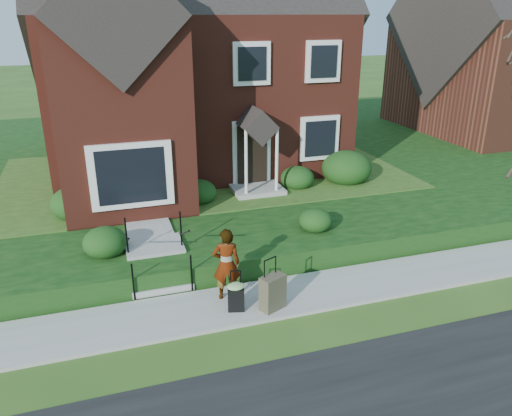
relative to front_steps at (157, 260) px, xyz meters
name	(u,v)px	position (x,y,z in m)	size (l,w,h in m)	color
ground	(280,299)	(2.50, -1.84, -0.47)	(120.00, 120.00, 0.00)	#2D5119
sidewalk	(280,297)	(2.50, -1.84, -0.43)	(60.00, 1.60, 0.08)	#9E9B93
terrace	(279,152)	(6.50, 9.06, -0.17)	(44.00, 20.00, 0.60)	black
walkway	(143,209)	(0.00, 3.16, 0.16)	(1.20, 6.00, 0.06)	#9E9B93
main_house	(184,36)	(2.29, 7.76, 4.79)	(10.40, 10.20, 9.40)	maroon
front_steps	(157,260)	(0.00, 0.00, 0.00)	(1.40, 2.02, 1.50)	#9E9B93
foundation_shrubs	(250,184)	(3.29, 3.05, 0.62)	(10.39, 4.76, 1.20)	#103510
woman	(226,264)	(1.34, -1.53, 0.44)	(0.61, 0.40, 1.68)	#999999
suitcase_black	(236,295)	(1.39, -2.10, -0.03)	(0.46, 0.40, 0.94)	black
suitcase_olive	(273,292)	(2.16, -2.27, 0.00)	(0.62, 0.50, 1.18)	#4C4632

